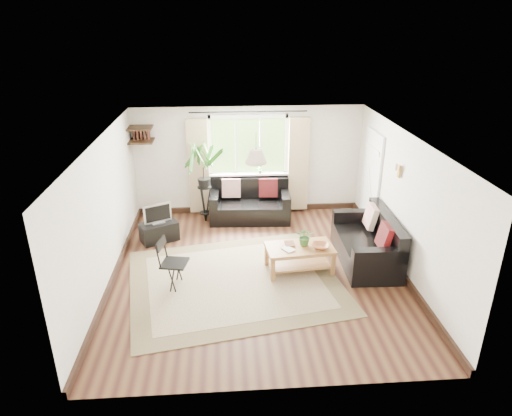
{
  "coord_description": "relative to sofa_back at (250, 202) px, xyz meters",
  "views": [
    {
      "loc": [
        -0.53,
        -6.95,
        4.17
      ],
      "look_at": [
        0.0,
        0.4,
        1.05
      ],
      "focal_mm": 32.0,
      "sensor_mm": 36.0,
      "label": 1
    }
  ],
  "objects": [
    {
      "name": "rug",
      "position": [
        -0.41,
        -2.55,
        -0.4
      ],
      "size": [
        3.93,
        3.54,
        0.02
      ],
      "primitive_type": "cube",
      "rotation": [
        0.0,
        0.0,
        0.18
      ],
      "color": "beige",
      "rests_on": "floor"
    },
    {
      "name": "wall_sconce",
      "position": [
        2.43,
        -1.96,
        1.33
      ],
      "size": [
        0.12,
        0.12,
        0.28
      ],
      "primitive_type": null,
      "color": "beige",
      "rests_on": "wall_right"
    },
    {
      "name": "book_a",
      "position": [
        0.45,
        -2.41,
        0.08
      ],
      "size": [
        0.25,
        0.27,
        0.02
      ],
      "primitive_type": "imported",
      "rotation": [
        0.0,
        0.0,
        0.55
      ],
      "color": "silver",
      "rests_on": "coffee_table"
    },
    {
      "name": "ceiling",
      "position": [
        -0.0,
        -2.26,
        1.99
      ],
      "size": [
        5.5,
        5.5,
        0.0
      ],
      "primitive_type": "plane",
      "rotation": [
        3.14,
        0.0,
        0.0
      ],
      "color": "white",
      "rests_on": "floor"
    },
    {
      "name": "wall_front",
      "position": [
        -0.0,
        -5.01,
        0.79
      ],
      "size": [
        5.0,
        0.02,
        2.4
      ],
      "primitive_type": "cube",
      "color": "silver",
      "rests_on": "floor"
    },
    {
      "name": "pendant_lamp",
      "position": [
        -0.0,
        -1.86,
        1.64
      ],
      "size": [
        0.36,
        0.36,
        0.54
      ],
      "primitive_type": null,
      "color": "beige",
      "rests_on": "ceiling"
    },
    {
      "name": "book_b",
      "position": [
        0.49,
        -2.17,
        0.08
      ],
      "size": [
        0.17,
        0.22,
        0.02
      ],
      "primitive_type": "imported",
      "rotation": [
        0.0,
        0.0,
        0.02
      ],
      "color": "brown",
      "rests_on": "coffee_table"
    },
    {
      "name": "sofa_right",
      "position": [
        1.99,
        -2.0,
        0.02
      ],
      "size": [
        1.83,
        0.95,
        0.85
      ],
      "primitive_type": null,
      "rotation": [
        0.0,
        0.0,
        -1.6
      ],
      "color": "black",
      "rests_on": "floor"
    },
    {
      "name": "corner_shelf",
      "position": [
        -2.25,
        0.24,
        1.48
      ],
      "size": [
        0.5,
        0.5,
        0.34
      ],
      "primitive_type": null,
      "color": "black",
      "rests_on": "wall_back"
    },
    {
      "name": "wall_left",
      "position": [
        -2.5,
        -2.26,
        0.79
      ],
      "size": [
        0.02,
        5.5,
        2.4
      ],
      "primitive_type": "cube",
      "color": "silver",
      "rests_on": "floor"
    },
    {
      "name": "table_plant",
      "position": [
        0.83,
        -2.21,
        0.23
      ],
      "size": [
        0.35,
        0.32,
        0.33
      ],
      "primitive_type": "imported",
      "rotation": [
        0.0,
        0.0,
        -0.21
      ],
      "color": "#346026",
      "rests_on": "coffee_table"
    },
    {
      "name": "folding_chair",
      "position": [
        -1.39,
        -2.64,
        0.02
      ],
      "size": [
        0.52,
        0.52,
        0.86
      ],
      "primitive_type": null,
      "rotation": [
        0.0,
        0.0,
        1.37
      ],
      "color": "black",
      "rests_on": "floor"
    },
    {
      "name": "wall_right",
      "position": [
        2.5,
        -2.26,
        0.79
      ],
      "size": [
        0.02,
        5.5,
        2.4
      ],
      "primitive_type": "cube",
      "color": "silver",
      "rests_on": "floor"
    },
    {
      "name": "sofa_back",
      "position": [
        0.0,
        0.0,
        0.0
      ],
      "size": [
        1.77,
        0.95,
        0.81
      ],
      "primitive_type": null,
      "rotation": [
        0.0,
        0.0,
        -0.05
      ],
      "color": "black",
      "rests_on": "floor"
    },
    {
      "name": "window",
      "position": [
        -0.0,
        0.45,
        1.14
      ],
      "size": [
        2.5,
        0.16,
        2.16
      ],
      "primitive_type": null,
      "color": "white",
      "rests_on": "wall_back"
    },
    {
      "name": "palm_stand",
      "position": [
        -0.98,
        -0.02,
        0.46
      ],
      "size": [
        0.77,
        0.77,
        1.73
      ],
      "primitive_type": null,
      "rotation": [
        0.0,
        0.0,
        -0.15
      ],
      "color": "black",
      "rests_on": "floor"
    },
    {
      "name": "tv_stand",
      "position": [
        -1.87,
        -0.91,
        -0.21
      ],
      "size": [
        0.82,
        0.68,
        0.38
      ],
      "primitive_type": "cube",
      "rotation": [
        0.0,
        0.0,
        0.46
      ],
      "color": "black",
      "rests_on": "floor"
    },
    {
      "name": "coffee_table",
      "position": [
        0.73,
        -2.27,
        -0.17
      ],
      "size": [
        1.21,
        0.74,
        0.47
      ],
      "primitive_type": null,
      "rotation": [
        0.0,
        0.0,
        0.1
      ],
      "color": "brown",
      "rests_on": "floor"
    },
    {
      "name": "wall_back",
      "position": [
        -0.0,
        0.49,
        0.79
      ],
      "size": [
        5.0,
        0.02,
        2.4
      ],
      "primitive_type": "cube",
      "color": "silver",
      "rests_on": "floor"
    },
    {
      "name": "bowl",
      "position": [
        1.07,
        -2.34,
        0.1
      ],
      "size": [
        0.34,
        0.34,
        0.07
      ],
      "primitive_type": "imported",
      "rotation": [
        0.0,
        0.0,
        -0.2
      ],
      "color": "#A35E38",
      "rests_on": "coffee_table"
    },
    {
      "name": "tv",
      "position": [
        -1.87,
        -0.91,
        0.19
      ],
      "size": [
        0.57,
        0.41,
        0.42
      ],
      "primitive_type": null,
      "rotation": [
        0.0,
        0.0,
        0.46
      ],
      "color": "#A5A5AA",
      "rests_on": "tv_stand"
    },
    {
      "name": "sill_plant",
      "position": [
        0.25,
        0.37,
        0.66
      ],
      "size": [
        0.14,
        0.1,
        0.27
      ],
      "primitive_type": "imported",
      "color": "#2D6023",
      "rests_on": "window"
    },
    {
      "name": "door",
      "position": [
        2.47,
        -0.56,
        0.59
      ],
      "size": [
        0.06,
        0.96,
        2.06
      ],
      "primitive_type": "cube",
      "color": "silver",
      "rests_on": "wall_right"
    },
    {
      "name": "floor",
      "position": [
        -0.0,
        -2.26,
        -0.41
      ],
      "size": [
        5.5,
        5.5,
        0.0
      ],
      "primitive_type": "plane",
      "color": "black",
      "rests_on": "ground"
    }
  ]
}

